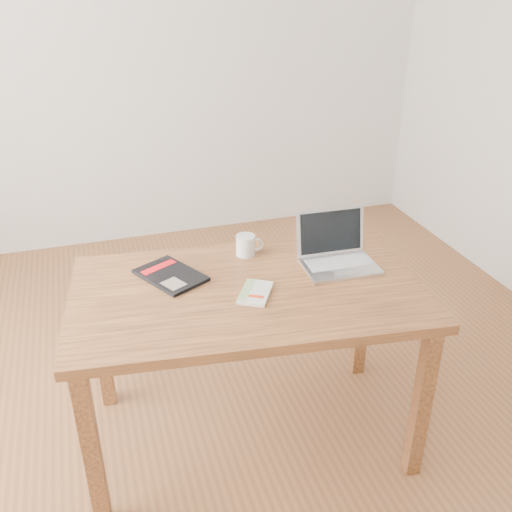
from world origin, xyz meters
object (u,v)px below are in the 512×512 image
object	(u,v)px
coffee_mug	(246,245)
laptop	(337,253)
white_guidebook	(255,293)
black_guidebook	(170,275)
desk	(248,308)

from	to	relation	value
coffee_mug	laptop	bearing A→B (deg)	-20.40
white_guidebook	coffee_mug	xyz separation A→B (m)	(0.06, 0.32, 0.04)
black_guidebook	laptop	xyz separation A→B (m)	(0.67, -0.09, 0.04)
white_guidebook	laptop	xyz separation A→B (m)	(0.39, 0.13, 0.04)
desk	laptop	world-z (taller)	laptop
laptop	coffee_mug	bearing A→B (deg)	152.85
black_guidebook	coffee_mug	distance (m)	0.36
white_guidebook	laptop	bearing A→B (deg)	49.57
black_guidebook	laptop	world-z (taller)	laptop
white_guidebook	black_guidebook	world-z (taller)	same
desk	black_guidebook	xyz separation A→B (m)	(-0.27, 0.18, 0.10)
desk	coffee_mug	distance (m)	0.31
black_guidebook	laptop	size ratio (longest dim) A/B	1.07
coffee_mug	white_guidebook	bearing A→B (deg)	-91.89
desk	coffee_mug	xyz separation A→B (m)	(0.07, 0.27, 0.14)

